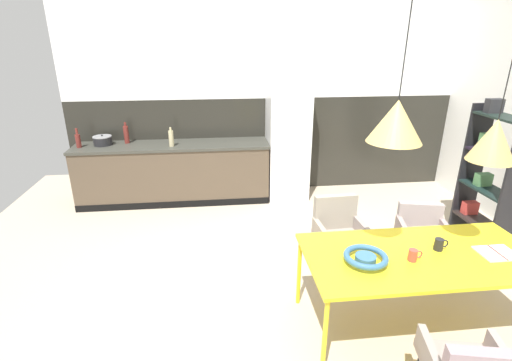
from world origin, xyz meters
TOP-DOWN VIEW (x-y plane):
  - ground_plane at (0.00, 0.00)m, footprint 7.95×7.95m
  - back_wall_splashback_dark at (0.00, 2.96)m, footprint 6.12×0.12m
  - back_wall_panel_upper at (0.00, 2.96)m, footprint 6.12×0.12m
  - kitchen_counter at (-1.50, 2.60)m, footprint 2.84×0.63m
  - refrigerator_column at (0.22, 2.60)m, footprint 0.60×0.60m
  - dining_table at (0.76, -0.42)m, footprint 1.90×0.91m
  - armchair_by_stool at (0.37, 0.49)m, footprint 0.51×0.49m
  - armchair_head_of_table at (1.26, 0.43)m, footprint 0.57×0.57m
  - fruit_bowl at (0.24, -0.49)m, footprint 0.34×0.34m
  - open_book at (1.36, -0.48)m, footprint 0.29×0.24m
  - mug_dark_espresso at (0.92, -0.37)m, footprint 0.12×0.07m
  - mug_wide_latte at (0.63, -0.49)m, footprint 0.12×0.07m
  - cooking_pot at (-2.50, 2.66)m, footprint 0.27×0.27m
  - bottle_spice_small at (-1.49, 2.48)m, footprint 0.07×0.07m
  - bottle_vinegar_dark at (-2.17, 2.73)m, footprint 0.07×0.07m
  - bottle_oil_tall at (-2.80, 2.56)m, footprint 0.07×0.07m
  - open_shelf_unit at (2.31, 0.93)m, footprint 0.30×0.75m
  - pendant_lamp_over_table_near at (0.38, -0.42)m, footprint 0.38×0.38m
  - pendant_lamp_over_table_far at (1.14, -0.43)m, footprint 0.33×0.33m

SIDE VIEW (x-z plane):
  - ground_plane at x=0.00m, z-range 0.00..0.00m
  - kitchen_counter at x=-1.50m, z-range 0.00..0.89m
  - armchair_head_of_table at x=1.26m, z-range 0.11..0.82m
  - armchair_by_stool at x=0.37m, z-range 0.11..0.93m
  - dining_table at x=0.76m, z-range 0.32..1.05m
  - open_book at x=1.36m, z-range 0.72..0.74m
  - back_wall_splashback_dark at x=0.00m, z-range 0.00..1.49m
  - mug_wide_latte at x=0.63m, z-range 0.72..0.82m
  - mug_dark_espresso at x=0.92m, z-range 0.72..0.83m
  - fruit_bowl at x=0.24m, z-range 0.74..0.82m
  - open_shelf_unit at x=2.31m, z-range 0.03..1.74m
  - cooking_pot at x=-2.50m, z-range 0.88..1.04m
  - bottle_oil_tall at x=-2.80m, z-range 0.86..1.14m
  - bottle_spice_small at x=-1.49m, z-range 0.87..1.15m
  - bottle_vinegar_dark at x=-2.17m, z-range 0.87..1.18m
  - refrigerator_column at x=0.22m, z-range 0.00..2.07m
  - pendant_lamp_over_table_far at x=1.14m, z-range 0.95..2.38m
  - pendant_lamp_over_table_near at x=0.38m, z-range 1.18..2.45m
  - back_wall_panel_upper at x=0.00m, z-range 1.49..2.98m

